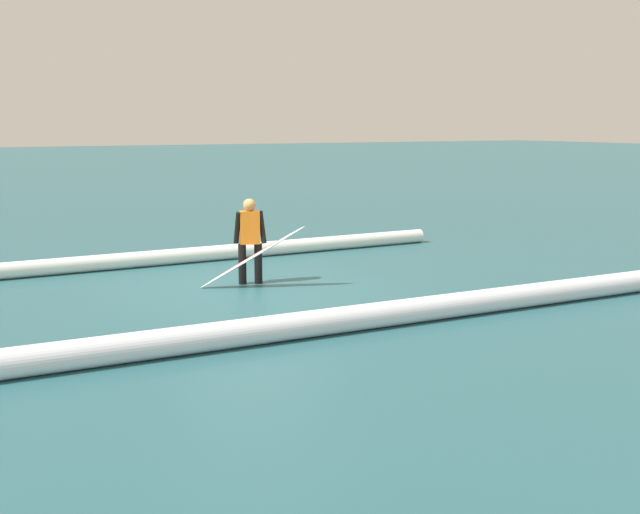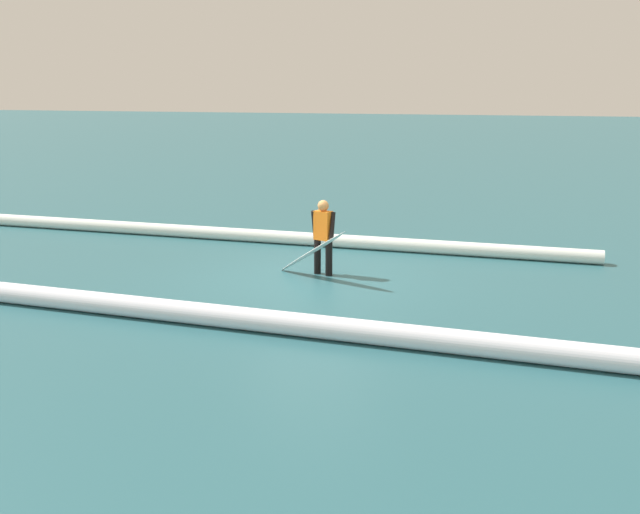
# 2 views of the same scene
# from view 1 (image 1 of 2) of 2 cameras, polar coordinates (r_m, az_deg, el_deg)

# --- Properties ---
(ground_plane) EXTENTS (175.18, 175.18, 0.00)m
(ground_plane) POSITION_cam_1_polar(r_m,az_deg,el_deg) (13.06, -5.02, -2.37)
(ground_plane) COLOR #285A62
(surfer) EXTENTS (0.50, 0.38, 1.50)m
(surfer) POSITION_cam_1_polar(r_m,az_deg,el_deg) (13.31, -5.27, 1.54)
(surfer) COLOR black
(surfer) RESTS_ON ground_plane
(surfboard) EXTENTS (1.70, 1.08, 1.11)m
(surfboard) POSITION_cam_1_polar(r_m,az_deg,el_deg) (12.98, -5.13, -0.03)
(surfboard) COLOR white
(surfboard) RESTS_ON ground_plane
(wave_crest_foreground) EXTENTS (15.47, 0.38, 0.31)m
(wave_crest_foreground) POSITION_cam_1_polar(r_m,az_deg,el_deg) (15.10, -17.03, -0.49)
(wave_crest_foreground) COLOR white
(wave_crest_foreground) RESTS_ON ground_plane
(wave_crest_midground) EXTENTS (16.96, 0.83, 0.35)m
(wave_crest_midground) POSITION_cam_1_polar(r_m,az_deg,el_deg) (9.53, -8.59, -5.99)
(wave_crest_midground) COLOR white
(wave_crest_midground) RESTS_ON ground_plane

